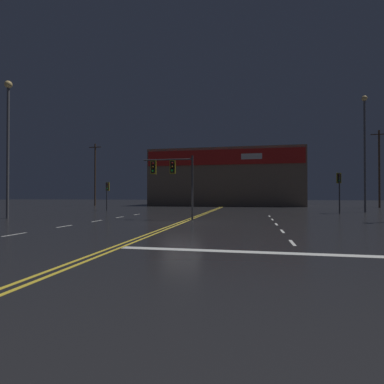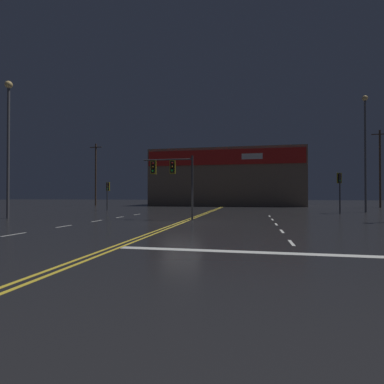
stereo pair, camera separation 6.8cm
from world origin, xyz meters
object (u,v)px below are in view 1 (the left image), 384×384
object	(u,v)px
traffic_signal_corner_northwest	(107,190)
traffic_signal_corner_northeast	(339,184)
streetlight_median_approach	(365,140)
streetlight_near_right	(8,132)
traffic_signal_median	(171,172)

from	to	relation	value
traffic_signal_corner_northwest	traffic_signal_corner_northeast	bearing A→B (deg)	-2.63
streetlight_median_approach	streetlight_near_right	bearing A→B (deg)	-154.36
streetlight_near_right	streetlight_median_approach	xyz separation A→B (m)	(29.71, 14.26, 0.86)
traffic_signal_corner_northeast	traffic_signal_corner_northwest	bearing A→B (deg)	177.37
streetlight_near_right	traffic_signal_corner_northwest	bearing A→B (deg)	81.04
traffic_signal_median	traffic_signal_corner_northwest	distance (m)	15.17
traffic_signal_median	traffic_signal_corner_northwest	bearing A→B (deg)	134.22
traffic_signal_median	traffic_signal_corner_northeast	size ratio (longest dim) A/B	1.18
traffic_signal_corner_northwest	streetlight_median_approach	world-z (taller)	streetlight_median_approach
traffic_signal_corner_northeast	streetlight_median_approach	size ratio (longest dim) A/B	0.32
traffic_signal_corner_northeast	streetlight_near_right	bearing A→B (deg)	-157.16
traffic_signal_corner_northwest	streetlight_median_approach	bearing A→B (deg)	4.17
traffic_signal_median	streetlight_median_approach	xyz separation A→B (m)	(17.22, 12.87, 4.01)
traffic_signal_corner_northeast	streetlight_near_right	distance (m)	28.87
traffic_signal_median	traffic_signal_corner_northeast	world-z (taller)	traffic_signal_median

